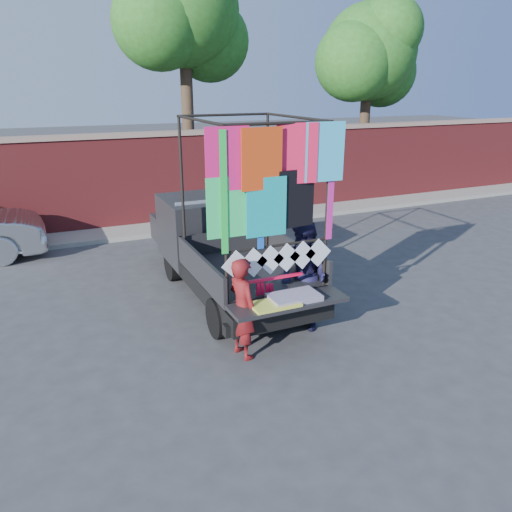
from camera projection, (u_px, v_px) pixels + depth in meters
name	position (u px, v px, depth m)	size (l,w,h in m)	color
ground	(279.00, 320.00, 8.59)	(90.00, 90.00, 0.00)	#38383A
brick_wall	(169.00, 177.00, 14.19)	(30.00, 0.45, 2.61)	maroon
curb	(178.00, 226.00, 14.00)	(30.00, 1.20, 0.12)	gray
tree_mid	(185.00, 15.00, 14.12)	(4.20, 3.30, 7.73)	#38281C
tree_right	(371.00, 56.00, 16.95)	(4.20, 3.30, 6.62)	#38281C
pickup_truck	(218.00, 244.00, 9.88)	(2.13, 5.34, 3.36)	black
woman	(242.00, 308.00, 7.24)	(0.56, 0.37, 1.54)	maroon
man	(304.00, 276.00, 8.05)	(0.88, 0.69, 1.82)	#171535
streamer_bundle	(269.00, 291.00, 7.58)	(0.93, 0.06, 0.64)	red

